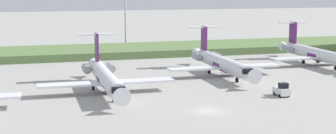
{
  "coord_description": "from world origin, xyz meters",
  "views": [
    {
      "loc": [
        -24.45,
        -66.03,
        18.11
      ],
      "look_at": [
        0.0,
        21.62,
        3.0
      ],
      "focal_mm": 53.42,
      "sensor_mm": 36.0,
      "label": 1
    }
  ],
  "objects_px": {
    "regional_jet_third": "(105,77)",
    "regional_jet_fifth": "(315,53)",
    "regional_jet_fourth": "(221,63)",
    "antenna_mast": "(125,13)",
    "baggage_tug": "(282,90)"
  },
  "relations": [
    {
      "from": "regional_jet_fifth",
      "to": "regional_jet_third",
      "type": "bearing_deg",
      "value": -162.23
    },
    {
      "from": "regional_jet_third",
      "to": "regional_jet_fifth",
      "type": "bearing_deg",
      "value": 17.77
    },
    {
      "from": "regional_jet_third",
      "to": "baggage_tug",
      "type": "bearing_deg",
      "value": -22.55
    },
    {
      "from": "regional_jet_fourth",
      "to": "baggage_tug",
      "type": "distance_m",
      "value": 20.98
    },
    {
      "from": "regional_jet_fifth",
      "to": "antenna_mast",
      "type": "relative_size",
      "value": 1.28
    },
    {
      "from": "regional_jet_third",
      "to": "antenna_mast",
      "type": "height_order",
      "value": "antenna_mast"
    },
    {
      "from": "regional_jet_fifth",
      "to": "antenna_mast",
      "type": "distance_m",
      "value": 54.79
    },
    {
      "from": "regional_jet_third",
      "to": "baggage_tug",
      "type": "relative_size",
      "value": 9.69
    },
    {
      "from": "regional_jet_fourth",
      "to": "regional_jet_third",
      "type": "bearing_deg",
      "value": -159.16
    },
    {
      "from": "regional_jet_third",
      "to": "regional_jet_fourth",
      "type": "xyz_separation_m",
      "value": [
        24.85,
        9.46,
        0.0
      ]
    },
    {
      "from": "regional_jet_third",
      "to": "baggage_tug",
      "type": "xyz_separation_m",
      "value": [
        27.26,
        -11.32,
        -1.53
      ]
    },
    {
      "from": "regional_jet_third",
      "to": "baggage_tug",
      "type": "distance_m",
      "value": 29.56
    },
    {
      "from": "regional_jet_third",
      "to": "regional_jet_fifth",
      "type": "relative_size",
      "value": 1.0
    },
    {
      "from": "antenna_mast",
      "to": "baggage_tug",
      "type": "xyz_separation_m",
      "value": [
        12.93,
        -67.99,
        -9.04
      ]
    },
    {
      "from": "regional_jet_fifth",
      "to": "regional_jet_fourth",
      "type": "bearing_deg",
      "value": -165.32
    }
  ]
}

